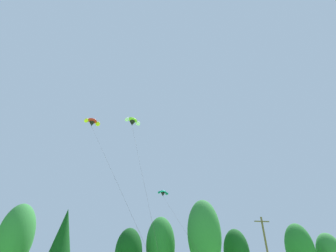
% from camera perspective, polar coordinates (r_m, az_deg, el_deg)
% --- Properties ---
extents(treeline_tree_c, '(5.23, 5.23, 12.69)m').
position_cam_1_polar(treeline_tree_c, '(48.04, -31.69, -20.89)').
color(treeline_tree_c, '#472D19').
rests_on(treeline_tree_c, ground_plane).
extents(treeline_tree_d, '(4.22, 4.22, 11.92)m').
position_cam_1_polar(treeline_tree_d, '(45.02, -23.16, -22.71)').
color(treeline_tree_d, '#472D19').
rests_on(treeline_tree_d, ground_plane).
extents(treeline_tree_f, '(4.94, 4.94, 11.62)m').
position_cam_1_polar(treeline_tree_f, '(46.91, -1.74, -25.69)').
color(treeline_tree_f, '#472D19').
rests_on(treeline_tree_f, ground_plane).
extents(treeline_tree_g, '(5.61, 5.61, 14.12)m').
position_cam_1_polar(treeline_tree_g, '(45.49, 8.34, -23.32)').
color(treeline_tree_g, '#472D19').
rests_on(treeline_tree_g, ground_plane).
extents(treeline_tree_i, '(4.64, 4.64, 10.52)m').
position_cam_1_polar(treeline_tree_i, '(51.96, 28.14, -23.76)').
color(treeline_tree_i, '#472D19').
rests_on(treeline_tree_i, ground_plane).
extents(parafoil_kite_high_red_yellow, '(11.73, 20.30, 24.53)m').
position_cam_1_polar(parafoil_kite_high_red_yellow, '(45.05, -17.08, 0.81)').
color(parafoil_kite_high_red_yellow, red).
extents(parafoil_kite_mid_teal, '(5.01, 16.84, 14.66)m').
position_cam_1_polar(parafoil_kite_mid_teal, '(46.13, -1.15, -15.20)').
color(parafoil_kite_mid_teal, teal).
extents(parafoil_kite_far_lime_white, '(4.84, 19.35, 24.83)m').
position_cam_1_polar(parafoil_kite_far_lime_white, '(43.70, -8.18, 1.00)').
color(parafoil_kite_far_lime_white, '#93D633').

